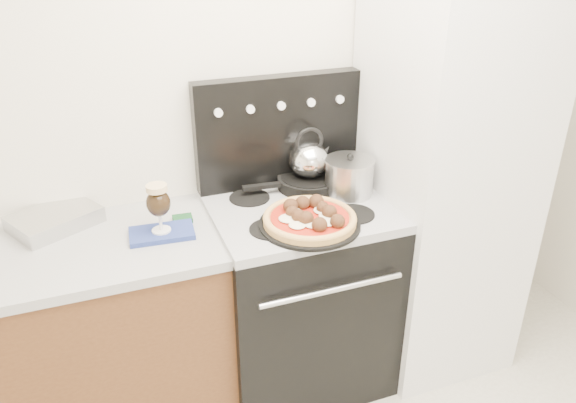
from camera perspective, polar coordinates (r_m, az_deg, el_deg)
name	(u,v)px	position (r m, az deg, el deg)	size (l,w,h in m)	color
room_shell	(395,242)	(1.53, 10.78, -4.06)	(3.52, 3.01, 2.52)	beige
base_cabinet	(47,353)	(2.58, -23.31, -13.92)	(1.45, 0.60, 0.86)	brown
countertop	(24,260)	(2.33, -25.28, -5.40)	(1.48, 0.63, 0.04)	#AFAFB0
stove_body	(299,297)	(2.66, 1.11, -9.71)	(0.76, 0.65, 0.88)	black
cooktop	(300,210)	(2.42, 1.21, -0.90)	(0.76, 0.65, 0.04)	#ADADB2
backguard	(278,131)	(2.55, -1.03, 7.19)	(0.76, 0.08, 0.50)	black
fridge	(442,179)	(2.69, 15.41, 2.27)	(0.64, 0.68, 1.90)	silver
foil_sheet	(55,219)	(2.47, -22.61, -1.66)	(0.32, 0.24, 0.06)	silver
oven_mitt	(162,233)	(2.28, -12.70, -3.16)	(0.25, 0.14, 0.02)	navy
beer_glass	(159,208)	(2.23, -12.98, -0.64)	(0.09, 0.09, 0.20)	black
pizza_pan	(310,224)	(2.26, 2.21, -2.31)	(0.41, 0.41, 0.01)	black
pizza	(310,217)	(2.24, 2.23, -1.57)	(0.37, 0.37, 0.05)	tan
skillet	(309,182)	(2.57, 2.11, 2.00)	(0.29, 0.29, 0.05)	black
tea_kettle	(309,157)	(2.53, 2.15, 4.56)	(0.18, 0.18, 0.20)	white
stock_pot	(349,178)	(2.51, 6.23, 2.42)	(0.21, 0.21, 0.15)	#B7B7B7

